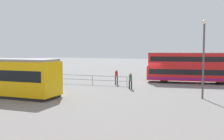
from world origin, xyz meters
TOP-DOWN VIEW (x-y plane):
  - ground_plane at (0.00, 0.00)m, footprint 160.00×160.00m
  - double_decker_bus at (-4.74, -1.97)m, footprint 11.49×4.82m
  - pedestrian_near_railing at (3.17, 3.50)m, footprint 0.44×0.44m
  - pedestrian_crossing at (0.38, 6.04)m, footprint 0.36×0.36m
  - pedestrian_railing at (5.74, 4.70)m, footprint 8.49×1.03m
  - info_sign at (11.07, 4.98)m, footprint 1.08×0.32m
  - street_lamp at (-7.04, 8.40)m, footprint 0.36×0.36m

SIDE VIEW (x-z plane):
  - ground_plane at x=0.00m, z-range 0.00..0.00m
  - pedestrian_railing at x=5.74m, z-range 0.20..1.28m
  - pedestrian_crossing at x=0.38m, z-range 0.14..1.89m
  - pedestrian_near_railing at x=3.17m, z-range 0.15..1.94m
  - info_sign at x=11.07m, z-range 0.49..3.04m
  - double_decker_bus at x=-4.74m, z-range 0.04..3.84m
  - street_lamp at x=-7.04m, z-range 0.57..7.15m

